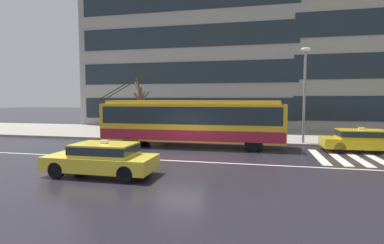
% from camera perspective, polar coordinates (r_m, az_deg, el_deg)
% --- Properties ---
extents(ground_plane, '(160.00, 160.00, 0.00)m').
position_cam_1_polar(ground_plane, '(15.80, -2.25, -6.50)').
color(ground_plane, '#232029').
extents(sidewalk_slab, '(80.00, 10.00, 0.14)m').
position_cam_1_polar(sidewalk_slab, '(25.43, 3.56, -2.20)').
color(sidewalk_slab, gray).
rests_on(sidewalk_slab, ground_plane).
extents(crosswalk_stripe_edge_near, '(0.44, 4.40, 0.01)m').
position_cam_1_polar(crosswalk_stripe_edge_near, '(17.00, 22.94, -6.05)').
color(crosswalk_stripe_edge_near, beige).
rests_on(crosswalk_stripe_edge_near, ground_plane).
extents(crosswalk_stripe_inner_a, '(0.44, 4.40, 0.01)m').
position_cam_1_polar(crosswalk_stripe_inner_a, '(17.19, 25.91, -6.04)').
color(crosswalk_stripe_inner_a, beige).
rests_on(crosswalk_stripe_inner_a, ground_plane).
extents(crosswalk_stripe_center, '(0.44, 4.40, 0.01)m').
position_cam_1_polar(crosswalk_stripe_center, '(17.41, 28.80, -6.01)').
color(crosswalk_stripe_center, beige).
rests_on(crosswalk_stripe_center, ground_plane).
extents(crosswalk_stripe_inner_b, '(0.44, 4.40, 0.01)m').
position_cam_1_polar(crosswalk_stripe_inner_b, '(17.69, 31.62, -5.97)').
color(crosswalk_stripe_inner_b, beige).
rests_on(crosswalk_stripe_inner_b, ground_plane).
extents(lane_centre_line, '(72.00, 0.14, 0.01)m').
position_cam_1_polar(lane_centre_line, '(14.67, -3.47, -7.34)').
color(lane_centre_line, silver).
rests_on(lane_centre_line, ground_plane).
extents(trolleybus, '(11.96, 2.67, 5.06)m').
position_cam_1_polar(trolleybus, '(18.86, -0.00, 0.16)').
color(trolleybus, gold).
rests_on(trolleybus, ground_plane).
extents(taxi_oncoming_near, '(4.26, 1.80, 1.39)m').
position_cam_1_polar(taxi_oncoming_near, '(12.30, -16.66, -6.48)').
color(taxi_oncoming_near, yellow).
rests_on(taxi_oncoming_near, ground_plane).
extents(taxi_ahead_of_bus, '(4.56, 1.90, 1.39)m').
position_cam_1_polar(taxi_ahead_of_bus, '(19.47, 29.74, -2.92)').
color(taxi_ahead_of_bus, gold).
rests_on(taxi_ahead_of_bus, ground_plane).
extents(bus_shelter, '(4.02, 1.87, 2.44)m').
position_cam_1_polar(bus_shelter, '(22.36, -4.11, 1.89)').
color(bus_shelter, gray).
rests_on(bus_shelter, sidewalk_slab).
extents(pedestrian_at_shelter, '(0.50, 0.50, 1.62)m').
position_cam_1_polar(pedestrian_at_shelter, '(21.62, 13.33, -0.74)').
color(pedestrian_at_shelter, navy).
rests_on(pedestrian_at_shelter, sidewalk_slab).
extents(pedestrian_approaching_curb, '(1.18, 1.18, 1.99)m').
position_cam_1_polar(pedestrian_approaching_curb, '(20.89, 8.77, 0.93)').
color(pedestrian_approaching_curb, black).
rests_on(pedestrian_approaching_curb, sidewalk_slab).
extents(pedestrian_walking_past, '(0.47, 0.47, 1.66)m').
position_cam_1_polar(pedestrian_walking_past, '(22.18, -4.88, -0.46)').
color(pedestrian_walking_past, black).
rests_on(pedestrian_walking_past, sidewalk_slab).
extents(street_lamp, '(0.60, 0.32, 6.13)m').
position_cam_1_polar(street_lamp, '(20.73, 20.61, 6.37)').
color(street_lamp, gray).
rests_on(street_lamp, sidewalk_slab).
extents(street_tree_bare, '(1.73, 1.85, 4.59)m').
position_cam_1_polar(street_tree_bare, '(25.32, -9.79, 3.06)').
color(street_tree_bare, brown).
rests_on(street_tree_bare, sidewalk_slab).
extents(office_tower_corner_left, '(24.11, 12.66, 29.70)m').
position_cam_1_polar(office_tower_corner_left, '(38.76, 0.85, 22.23)').
color(office_tower_corner_left, gray).
rests_on(office_tower_corner_left, ground_plane).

